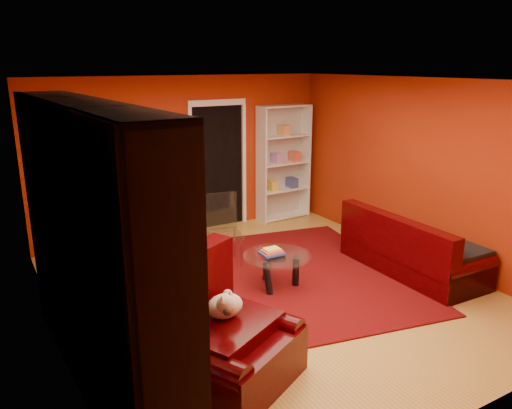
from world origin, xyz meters
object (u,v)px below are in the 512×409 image
media_unit (93,252)px  gift_box_red (175,243)px  white_bookshelf (284,163)px  coffee_table (277,271)px  christmas_tree (125,209)px  dog (225,306)px  sofa (414,242)px  gift_box_green (200,254)px  armchair (226,333)px  rug (289,276)px  acrylic_chair (224,235)px

media_unit → gift_box_red: media_unit is taller
white_bookshelf → coffee_table: size_ratio=2.44×
media_unit → christmas_tree: bearing=65.9°
dog → media_unit: bearing=128.3°
christmas_tree → coffee_table: (1.49, -1.48, -0.66)m
sofa → coffee_table: 1.97m
media_unit → dog: size_ratio=8.17×
gift_box_green → sofa: 2.99m
dog → white_bookshelf: bearing=24.3°
gift_box_red → dog: size_ratio=0.54×
christmas_tree → armchair: christmas_tree is taller
gift_box_green → gift_box_red: bearing=99.6°
gift_box_red → sofa: (2.54, -2.44, 0.32)m
gift_box_green → armchair: 2.80m
gift_box_green → dog: size_ratio=0.68×
rug → dog: (-1.72, -1.54, 0.68)m
rug → sofa: bearing=-24.2°
rug → christmas_tree: 2.38m
rug → white_bookshelf: (1.39, 2.28, 1.02)m
gift_box_red → armchair: (-0.78, -3.33, 0.36)m
gift_box_red → coffee_table: size_ratio=0.25×
dog → coffee_table: dog is taller
media_unit → sofa: (4.29, 0.36, -0.82)m
gift_box_red → sofa: sofa is taller
coffee_table → gift_box_red: bearing=108.4°
gift_box_green → acrylic_chair: size_ratio=0.30×
white_bookshelf → media_unit: bearing=-142.7°
armchair → christmas_tree: bearing=64.8°
rug → white_bookshelf: white_bookshelf is taller
dog → coffee_table: bearing=16.9°
sofa → acrylic_chair: (-2.14, 1.50, 0.03)m
armchair → gift_box_green: bearing=44.6°
acrylic_chair → dog: bearing=-103.2°
rug → media_unit: media_unit is taller
media_unit → gift_box_green: size_ratio=12.08×
gift_box_red → dog: dog is taller
dog → rug: bearing=15.2°
coffee_table → rug: bearing=33.2°
armchair → acrylic_chair: armchair is taller
christmas_tree → gift_box_red: size_ratio=8.53×
dog → sofa: (3.30, 0.83, -0.26)m
christmas_tree → sofa: christmas_tree is taller
media_unit → sofa: size_ratio=1.64×
christmas_tree → armchair: bearing=-88.6°
media_unit → gift_box_green: 3.03m
armchair → dog: armchair is taller
white_bookshelf → sofa: size_ratio=1.06×
armchair → sofa: bearing=-11.4°
christmas_tree → white_bookshelf: bearing=17.6°
gift_box_green → acrylic_chair: bearing=-40.2°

